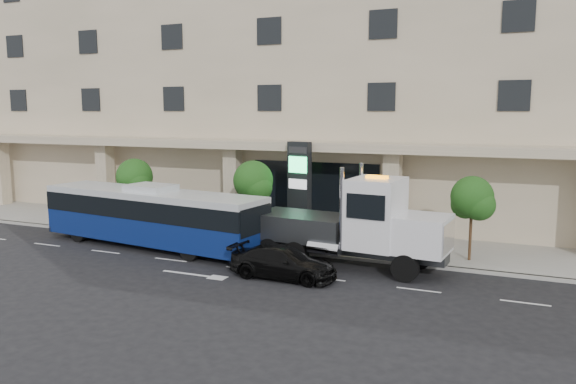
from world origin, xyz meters
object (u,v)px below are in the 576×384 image
at_px(city_bus, 152,215).
at_px(black_sedan, 283,262).
at_px(tow_truck, 357,226).
at_px(signage_pylon, 299,189).

relative_size(city_bus, black_sedan, 2.84).
relative_size(city_bus, tow_truck, 1.29).
xyz_separation_m(city_bus, signage_pylon, (6.58, 4.69, 1.17)).
relative_size(tow_truck, signage_pylon, 1.95).
bearing_deg(black_sedan, city_bus, 75.13).
height_order(city_bus, black_sedan, city_bus).
bearing_deg(tow_truck, black_sedan, -125.71).
distance_m(city_bus, tow_truck, 11.13).
bearing_deg(black_sedan, tow_truck, -40.28).
bearing_deg(black_sedan, signage_pylon, 17.07).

